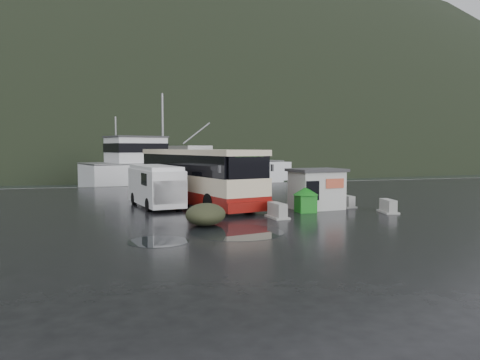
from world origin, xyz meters
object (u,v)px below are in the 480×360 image
object	(u,v)px
jersey_barrier_b	(388,213)
jersey_barrier_c	(346,207)
coach_bus	(197,203)
fishing_trawler	(189,179)
jersey_barrier_a	(277,218)
waste_bin_right	(326,208)
white_van	(156,207)
waste_bin_left	(305,212)
ticket_kiosk	(316,209)
dome_tent	(206,225)

from	to	relation	value
jersey_barrier_b	jersey_barrier_c	world-z (taller)	jersey_barrier_b
coach_bus	fishing_trawler	xyz separation A→B (m)	(3.86, 23.02, 0.00)
jersey_barrier_a	jersey_barrier_b	size ratio (longest dim) A/B	1.05
waste_bin_right	jersey_barrier_b	world-z (taller)	waste_bin_right
jersey_barrier_c	white_van	bearing A→B (deg)	162.53
white_van	jersey_barrier_c	world-z (taller)	white_van
jersey_barrier_a	fishing_trawler	distance (m)	30.54
jersey_barrier_a	white_van	bearing A→B (deg)	130.32
coach_bus	waste_bin_left	distance (m)	7.78
waste_bin_right	jersey_barrier_a	world-z (taller)	waste_bin_right
white_van	jersey_barrier_c	size ratio (longest dim) A/B	4.32
waste_bin_right	ticket_kiosk	xyz separation A→B (m)	(-0.66, -0.04, 0.00)
waste_bin_left	fishing_trawler	bearing A→B (deg)	92.27
coach_bus	jersey_barrier_a	distance (m)	7.97
waste_bin_left	jersey_barrier_b	size ratio (longest dim) A/B	0.96
ticket_kiosk	fishing_trawler	distance (m)	27.97
waste_bin_right	ticket_kiosk	world-z (taller)	ticket_kiosk
waste_bin_right	waste_bin_left	bearing A→B (deg)	-148.81
jersey_barrier_c	jersey_barrier_b	bearing A→B (deg)	-71.89
waste_bin_right	jersey_barrier_c	world-z (taller)	waste_bin_right
white_van	waste_bin_left	size ratio (longest dim) A/B	4.27
coach_bus	white_van	world-z (taller)	coach_bus
dome_tent	jersey_barrier_a	xyz separation A→B (m)	(4.07, 1.12, 0.00)
waste_bin_right	jersey_barrier_b	size ratio (longest dim) A/B	1.02
waste_bin_left	jersey_barrier_a	bearing A→B (deg)	-146.43
white_van	waste_bin_left	distance (m)	9.25
waste_bin_right	jersey_barrier_c	distance (m)	1.54
waste_bin_left	ticket_kiosk	bearing A→B (deg)	41.93
coach_bus	dome_tent	xyz separation A→B (m)	(-1.40, -8.62, 0.00)
ticket_kiosk	coach_bus	bearing A→B (deg)	135.85
waste_bin_right	fishing_trawler	xyz separation A→B (m)	(-3.04, 27.83, 0.00)
waste_bin_left	jersey_barrier_a	world-z (taller)	waste_bin_left
waste_bin_right	ticket_kiosk	size ratio (longest dim) A/B	0.50
jersey_barrier_b	coach_bus	bearing A→B (deg)	141.39
ticket_kiosk	waste_bin_right	bearing A→B (deg)	-3.09
dome_tent	ticket_kiosk	distance (m)	8.52
ticket_kiosk	jersey_barrier_a	bearing A→B (deg)	-149.66
white_van	jersey_barrier_a	world-z (taller)	white_van
white_van	fishing_trawler	distance (m)	24.95
dome_tent	white_van	bearing A→B (deg)	100.62
jersey_barrier_c	fishing_trawler	xyz separation A→B (m)	(-4.56, 27.58, 0.00)
coach_bus	white_van	distance (m)	3.00
waste_bin_right	jersey_barrier_b	distance (m)	3.65
white_van	ticket_kiosk	distance (m)	9.84
jersey_barrier_c	fishing_trawler	distance (m)	27.96
coach_bus	waste_bin_right	bearing A→B (deg)	-48.06
white_van	waste_bin_right	xyz separation A→B (m)	(9.72, -3.78, 0.00)
dome_tent	fishing_trawler	xyz separation A→B (m)	(5.26, 31.64, 0.00)
white_van	ticket_kiosk	size ratio (longest dim) A/B	2.00
waste_bin_left	waste_bin_right	distance (m)	2.21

